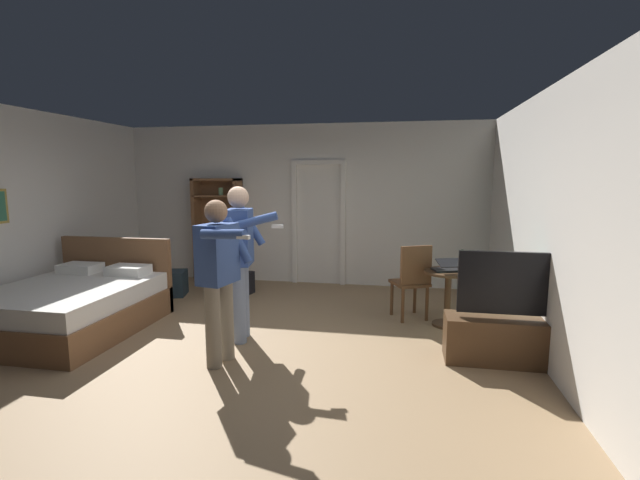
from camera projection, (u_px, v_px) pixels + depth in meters
name	position (u px, v px, depth m)	size (l,w,h in m)	color
ground_plane	(240.00, 346.00, 4.84)	(6.87, 6.87, 0.00)	#997A56
wall_back	(302.00, 205.00, 7.63)	(6.48, 0.12, 2.73)	silver
wall_right	(562.00, 230.00, 4.06)	(0.12, 6.27, 2.73)	silver
doorway_frame	(319.00, 214.00, 7.52)	(0.93, 0.08, 2.13)	white
bed	(74.00, 305.00, 5.32)	(1.63, 1.94, 1.02)	brown
bookshelf	(219.00, 226.00, 7.73)	(0.84, 0.32, 1.82)	brown
tv_flatscreen	(511.00, 333.00, 4.36)	(1.27, 0.40, 1.13)	#4C331E
side_table	(448.00, 289.00, 5.44)	(0.60, 0.60, 0.70)	#4C331E
laptop	(448.00, 267.00, 5.37)	(0.41, 0.41, 0.16)	black
bottle_on_table	(462.00, 263.00, 5.29)	(0.06, 0.06, 0.28)	#234B2A
wooden_chair	(412.00, 279.00, 5.67)	(0.56, 0.56, 0.99)	brown
person_blue_shirt	(219.00, 271.00, 4.28)	(0.62, 0.64, 1.63)	gray
person_striped_shirt	(241.00, 253.00, 4.91)	(0.71, 0.56, 1.75)	slate
suitcase_dark	(232.00, 283.00, 6.99)	(0.62, 0.39, 0.35)	black
suitcase_small	(168.00, 283.00, 6.88)	(0.54, 0.39, 0.39)	#1E2D38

